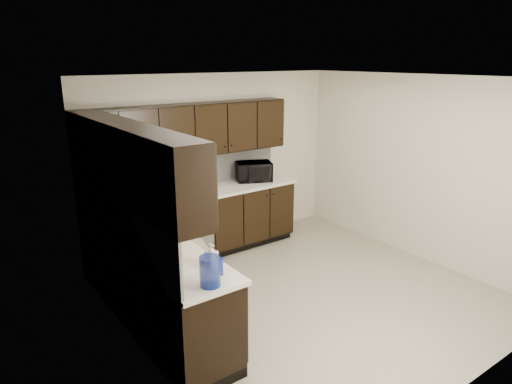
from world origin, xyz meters
The scene contains 20 objects.
floor centered at (0.00, 0.00, 0.00)m, with size 4.00×4.00×0.00m, color gray.
ceiling centered at (0.00, 0.00, 2.50)m, with size 4.00×4.00×0.00m, color white.
wall_back centered at (0.00, 2.00, 1.25)m, with size 4.00×0.02×2.50m, color beige.
wall_left centered at (-2.00, 0.00, 1.25)m, with size 0.02×4.00×2.50m, color beige.
wall_right centered at (2.00, 0.00, 1.25)m, with size 0.02×4.00×2.50m, color beige.
wall_front centered at (0.00, -2.00, 1.25)m, with size 4.00×0.02×2.50m, color beige.
lower_cabinets centered at (-1.01, 1.11, 0.41)m, with size 3.00×2.80×0.90m.
countertop centered at (-1.01, 1.11, 0.92)m, with size 3.03×2.83×0.04m.
backsplash centered at (-1.22, 1.32, 1.18)m, with size 3.00×2.80×0.48m.
upper_cabinets centered at (-1.10, 1.20, 1.77)m, with size 3.00×2.80×0.70m.
dishwasher centered at (-0.70, 1.41, 0.55)m, with size 0.58×0.04×0.78m.
sink centered at (-1.68, -0.01, 0.88)m, with size 0.54×0.82×0.42m.
microwave centered at (0.49, 1.73, 1.08)m, with size 0.51×0.35×0.28m, color black.
soap_bottle_a centered at (-1.49, -0.39, 1.04)m, with size 0.09×0.09×0.20m, color gray.
soap_bottle_b centered at (-1.83, 0.49, 1.04)m, with size 0.08×0.08×0.21m, color gray.
toaster_oven centered at (-1.75, 1.72, 1.05)m, with size 0.35×0.26×0.22m, color silver.
storage_bin centered at (-1.63, 1.15, 1.02)m, with size 0.41×0.30×0.16m, color white.
blue_pitcher centered at (-1.69, -0.70, 1.07)m, with size 0.17×0.17×0.25m, color navy.
teal_tumbler centered at (-1.49, 0.78, 1.05)m, with size 0.10×0.10×0.22m, color #0B7D6A.
paper_towel_roll centered at (-1.54, 1.35, 1.09)m, with size 0.13×0.13×0.29m, color white.
Camera 1 is at (-3.34, -3.59, 2.71)m, focal length 32.00 mm.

